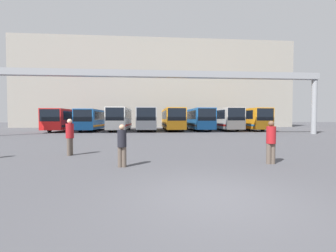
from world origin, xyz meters
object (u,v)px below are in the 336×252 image
bus_slot_2 (120,118)px  bus_slot_6 (222,118)px  pedestrian_mid_left (122,144)px  pedestrian_mid_right (271,141)px  bus_slot_1 (94,119)px  bus_slot_4 (172,118)px  bus_slot_0 (67,119)px  bus_slot_5 (197,118)px  bus_slot_3 (147,118)px  bus_slot_7 (245,118)px  pedestrian_near_right (70,136)px

bus_slot_2 → bus_slot_6: 15.45m
pedestrian_mid_left → pedestrian_mid_right: pedestrian_mid_right is taller
bus_slot_1 → bus_slot_4: bus_slot_4 is taller
bus_slot_2 → pedestrian_mid_left: size_ratio=6.48×
bus_slot_0 → bus_slot_5: 19.30m
bus_slot_3 → pedestrian_mid_right: bus_slot_3 is taller
bus_slot_5 → bus_slot_3: bearing=-174.6°
bus_slot_3 → bus_slot_5: (7.72, 0.73, -0.04)m
bus_slot_1 → bus_slot_7: bus_slot_7 is taller
bus_slot_0 → pedestrian_near_right: bus_slot_0 is taller
bus_slot_2 → pedestrian_mid_left: bus_slot_2 is taller
pedestrian_near_right → pedestrian_mid_right: (8.63, -2.74, -0.04)m
bus_slot_0 → pedestrian_mid_right: bearing=-56.4°
pedestrian_near_right → pedestrian_mid_left: pedestrian_near_right is taller
bus_slot_2 → bus_slot_3: bus_slot_2 is taller
bus_slot_0 → bus_slot_3: bearing=-2.7°
bus_slot_6 → pedestrian_mid_left: bearing=-115.6°
bus_slot_5 → bus_slot_6: bearing=-2.9°
bus_slot_7 → bus_slot_6: bearing=-172.4°
bus_slot_2 → bus_slot_7: bus_slot_2 is taller
bus_slot_0 → bus_slot_2: bus_slot_2 is taller
bus_slot_3 → bus_slot_7: bearing=3.9°
bus_slot_6 → bus_slot_7: (3.86, 0.51, -0.03)m
bus_slot_4 → pedestrian_mid_left: size_ratio=7.72×
bus_slot_0 → pedestrian_mid_left: bearing=-66.5°
pedestrian_mid_left → bus_slot_4: bearing=-94.5°
bus_slot_1 → bus_slot_4: 11.59m
bus_slot_6 → pedestrian_near_right: 27.07m
bus_slot_6 → bus_slot_2: bearing=-178.0°
bus_slot_4 → bus_slot_5: (3.86, -0.23, -0.02)m
bus_slot_3 → pedestrian_mid_left: bus_slot_3 is taller
bus_slot_0 → bus_slot_6: (23.16, -0.01, 0.13)m
bus_slot_1 → bus_slot_7: (23.16, 0.41, 0.12)m
bus_slot_1 → bus_slot_4: (11.58, 0.32, 0.12)m
bus_slot_5 → bus_slot_6: size_ratio=1.03×
bus_slot_2 → bus_slot_3: (3.86, 0.02, -0.00)m
bus_slot_0 → bus_slot_5: size_ratio=0.97×
bus_slot_5 → bus_slot_6: bus_slot_6 is taller
bus_slot_2 → pedestrian_mid_right: 26.35m
bus_slot_7 → pedestrian_mid_left: size_ratio=7.83×
pedestrian_near_right → pedestrian_mid_right: size_ratio=1.04×
bus_slot_6 → bus_slot_0: bearing=180.0°
bus_slot_5 → pedestrian_mid_right: bus_slot_5 is taller
pedestrian_mid_right → bus_slot_7: bearing=72.4°
bus_slot_3 → bus_slot_6: 11.59m
bus_slot_0 → bus_slot_2: 7.74m
bus_slot_6 → bus_slot_7: bearing=7.6°
bus_slot_5 → bus_slot_7: size_ratio=0.95×
bus_slot_4 → pedestrian_mid_right: bus_slot_4 is taller
bus_slot_1 → bus_slot_5: bearing=0.4°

